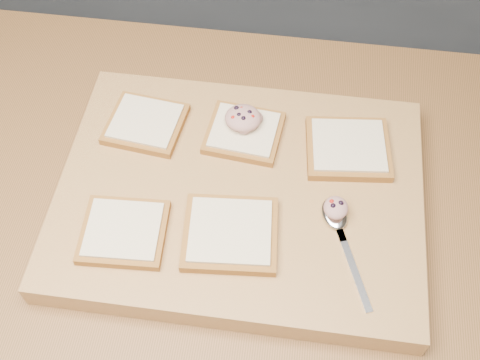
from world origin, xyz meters
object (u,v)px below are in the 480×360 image
Objects in this scene: tuna_salad_dollop at (243,118)px; cutting_board at (240,195)px; bread_far_center at (244,132)px; spoon at (337,222)px.

cutting_board is at bearing -84.59° from tuna_salad_dollop.
bread_far_center is 0.20m from spoon.
cutting_board is 0.12m from tuna_salad_dollop.
spoon is at bearing -42.89° from bread_far_center.
cutting_board is at bearing -85.82° from bread_far_center.
cutting_board is 4.36× the size of bread_far_center.
tuna_salad_dollop is 0.33× the size of spoon.
cutting_board is at bearing 163.66° from spoon.
cutting_board is 9.47× the size of tuna_salad_dollop.
spoon is (0.15, -0.14, -0.00)m from bread_far_center.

